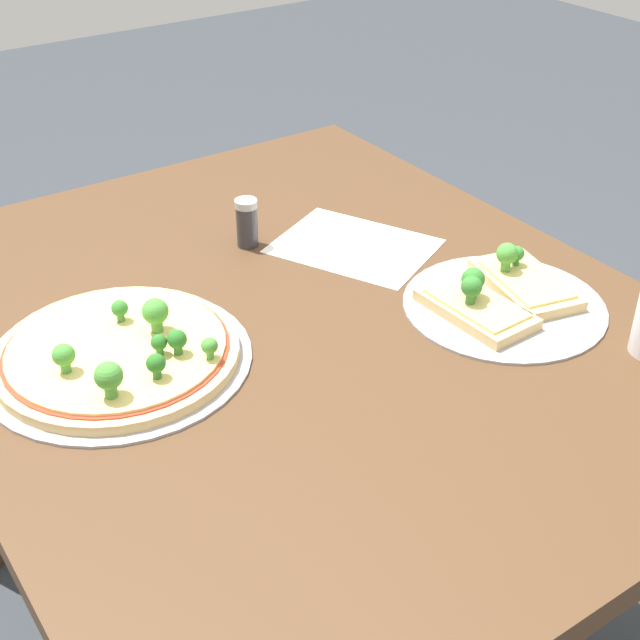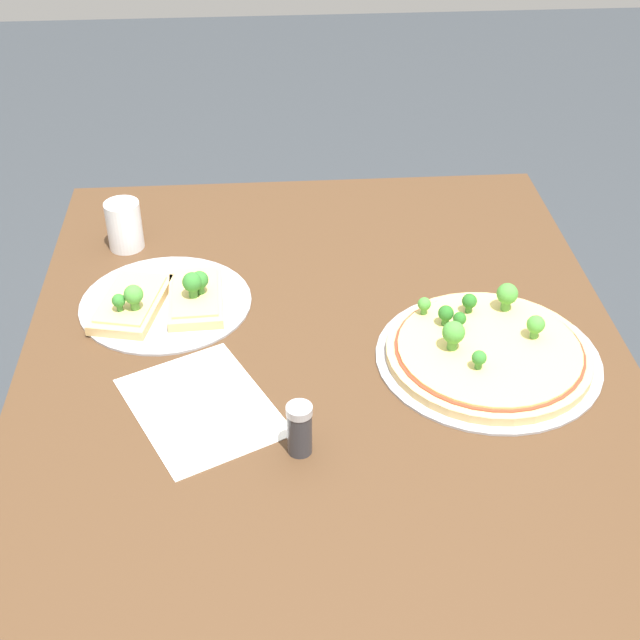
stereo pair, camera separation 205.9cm
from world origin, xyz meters
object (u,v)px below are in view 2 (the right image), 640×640
object	(u,v)px
dining_table	(325,395)
condiment_shaker	(300,429)
drinking_cup	(124,225)
pizza_tray_whole	(488,351)
pizza_tray_slice	(164,300)

from	to	relation	value
dining_table	condiment_shaker	xyz separation A→B (m)	(0.22, -0.05, 0.13)
dining_table	drinking_cup	bearing A→B (deg)	-134.79
drinking_cup	condiment_shaker	bearing A→B (deg)	27.46
pizza_tray_whole	condiment_shaker	distance (m)	0.35
drinking_cup	dining_table	bearing A→B (deg)	45.21
dining_table	condiment_shaker	bearing A→B (deg)	-13.28
drinking_cup	condiment_shaker	distance (m)	0.62
dining_table	pizza_tray_whole	size ratio (longest dim) A/B	3.35
pizza_tray_whole	drinking_cup	bearing A→B (deg)	-122.46
condiment_shaker	pizza_tray_slice	bearing A→B (deg)	-149.91
pizza_tray_whole	condiment_shaker	world-z (taller)	condiment_shaker
drinking_cup	condiment_shaker	xyz separation A→B (m)	(0.55, 0.29, -0.01)
pizza_tray_slice	drinking_cup	size ratio (longest dim) A/B	3.17
dining_table	pizza_tray_whole	xyz separation A→B (m)	(0.04, 0.24, 0.10)
drinking_cup	pizza_tray_whole	bearing A→B (deg)	57.54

